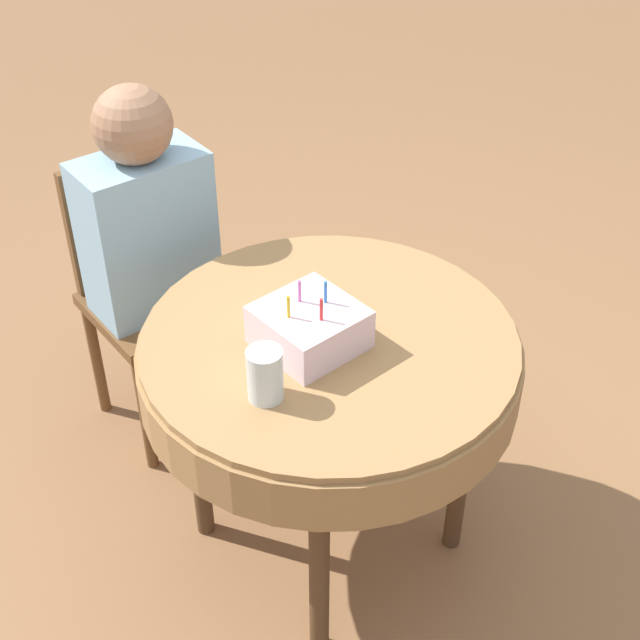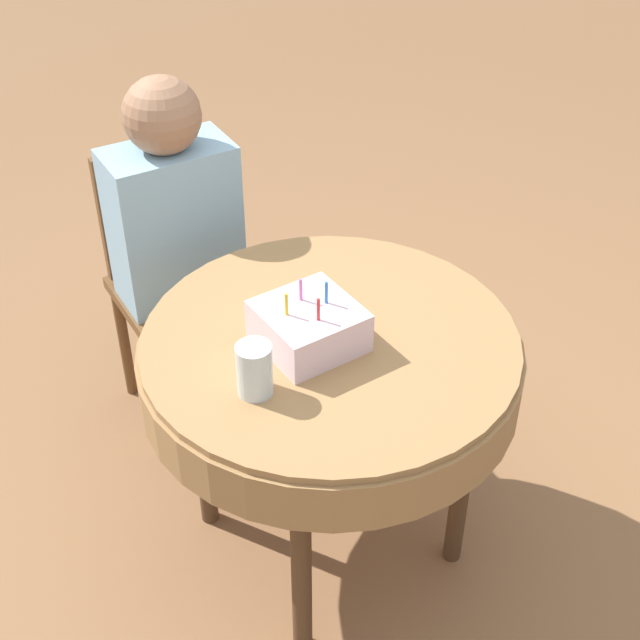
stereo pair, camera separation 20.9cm
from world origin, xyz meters
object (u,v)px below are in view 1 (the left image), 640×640
at_px(birthday_cake, 309,327).
at_px(drinking_glass, 265,375).
at_px(person, 151,238).
at_px(chair, 146,287).

relative_size(birthday_cake, drinking_glass, 1.72).
bearing_deg(person, drinking_glass, -100.16).
height_order(chair, birthday_cake, birthday_cake).
relative_size(chair, birthday_cake, 4.05).
bearing_deg(birthday_cake, drinking_glass, -158.23).
xyz_separation_m(birthday_cake, drinking_glass, (-0.19, -0.08, 0.01)).
relative_size(person, drinking_glass, 9.11).
bearing_deg(person, birthday_cake, -86.08).
bearing_deg(chair, drinking_glass, -99.18).
distance_m(chair, drinking_glass, 0.93).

